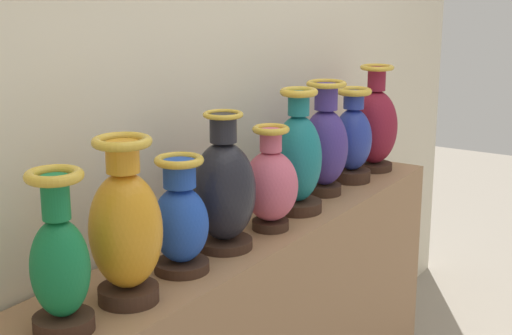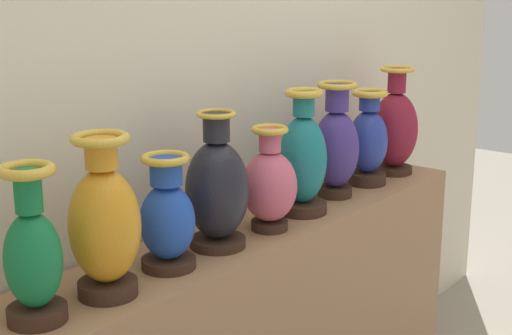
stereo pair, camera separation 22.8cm
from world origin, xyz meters
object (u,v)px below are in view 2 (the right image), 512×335
object	(u,v)px
vase_emerald	(33,256)
vase_onyx	(217,190)
vase_teal	(303,160)
vase_burgundy	(395,128)
vase_cobalt	(368,141)
vase_amber	(105,224)
vase_sapphire	(167,218)
vase_rose	(269,185)
vase_indigo	(336,146)

from	to	relation	value
vase_emerald	vase_onyx	bearing A→B (deg)	-0.15
vase_teal	vase_burgundy	bearing A→B (deg)	1.07
vase_emerald	vase_teal	size ratio (longest dim) A/B	0.90
vase_teal	vase_cobalt	bearing A→B (deg)	1.54
vase_amber	vase_sapphire	distance (m)	0.22
vase_emerald	vase_rose	xyz separation A→B (m)	(0.80, -0.03, -0.01)
vase_cobalt	vase_rose	bearing A→B (deg)	-177.22
vase_sapphire	vase_indigo	distance (m)	0.82
vase_sapphire	vase_cobalt	world-z (taller)	vase_cobalt
vase_amber	vase_rose	world-z (taller)	vase_amber
vase_amber	vase_onyx	xyz separation A→B (m)	(0.41, 0.01, -0.01)
vase_teal	vase_cobalt	size ratio (longest dim) A/B	1.16
vase_onyx	vase_teal	xyz separation A→B (m)	(0.40, -0.01, 0.01)
vase_cobalt	vase_teal	bearing A→B (deg)	-178.46
vase_sapphire	vase_teal	xyz separation A→B (m)	(0.60, -0.00, 0.04)
vase_onyx	vase_indigo	world-z (taller)	vase_indigo
vase_amber	vase_teal	bearing A→B (deg)	0.60
vase_emerald	vase_amber	bearing A→B (deg)	-4.75
vase_sapphire	vase_cobalt	size ratio (longest dim) A/B	0.88
vase_amber	vase_rose	distance (m)	0.62
vase_onyx	vase_cobalt	distance (m)	0.83
vase_amber	vase_sapphire	world-z (taller)	vase_amber
vase_emerald	vase_indigo	size ratio (longest dim) A/B	0.91
vase_emerald	vase_teal	bearing A→B (deg)	-0.41
vase_onyx	vase_rose	world-z (taller)	vase_onyx
vase_indigo	vase_burgundy	distance (m)	0.40
vase_onyx	vase_teal	size ratio (longest dim) A/B	0.97
vase_rose	vase_cobalt	world-z (taller)	vase_cobalt
vase_burgundy	vase_teal	bearing A→B (deg)	-178.93
vase_teal	vase_indigo	distance (m)	0.22
vase_rose	vase_burgundy	size ratio (longest dim) A/B	0.78
vase_onyx	vase_cobalt	world-z (taller)	vase_onyx
vase_amber	vase_sapphire	size ratio (longest dim) A/B	1.30
vase_amber	vase_burgundy	distance (m)	1.44
vase_rose	vase_cobalt	bearing A→B (deg)	2.78
vase_onyx	vase_rose	bearing A→B (deg)	-6.94
vase_amber	vase_burgundy	world-z (taller)	vase_burgundy
vase_emerald	vase_amber	size ratio (longest dim) A/B	0.91
vase_amber	vase_onyx	size ratio (longest dim) A/B	1.02
vase_onyx	vase_cobalt	xyz separation A→B (m)	(0.83, 0.01, -0.01)
vase_emerald	vase_amber	xyz separation A→B (m)	(0.19, -0.02, 0.03)
vase_amber	vase_emerald	bearing A→B (deg)	175.25
vase_teal	vase_rose	bearing A→B (deg)	-174.62
vase_cobalt	vase_burgundy	world-z (taller)	vase_burgundy
vase_amber	vase_onyx	distance (m)	0.41
vase_onyx	vase_indigo	distance (m)	0.62
vase_sapphire	vase_onyx	bearing A→B (deg)	1.06
vase_amber	vase_sapphire	bearing A→B (deg)	2.78
vase_indigo	vase_burgundy	size ratio (longest dim) A/B	0.97
vase_sapphire	vase_rose	xyz separation A→B (m)	(0.40, -0.02, 0.00)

